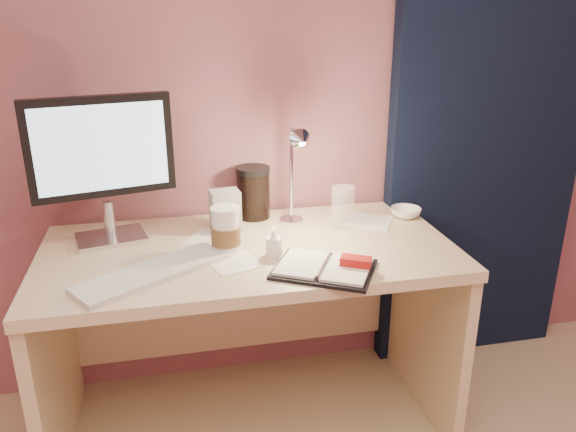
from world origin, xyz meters
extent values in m
plane|color=#AD6475|center=(0.00, 1.75, 1.25)|extent=(3.50, 0.00, 3.50)
cube|color=black|center=(1.05, 1.69, 1.10)|extent=(0.85, 0.08, 2.20)
cube|color=beige|center=(0.00, 1.38, 0.71)|extent=(1.40, 0.70, 0.04)
cube|color=beige|center=(-0.68, 1.38, 0.34)|extent=(0.04, 0.66, 0.69)
cube|color=beige|center=(0.68, 1.38, 0.34)|extent=(0.04, 0.66, 0.69)
cube|color=beige|center=(0.00, 1.71, 0.40)|extent=(1.32, 0.03, 0.55)
cube|color=silver|center=(-0.46, 1.54, 0.74)|extent=(0.26, 0.22, 0.02)
cylinder|color=silver|center=(-0.46, 1.54, 0.81)|extent=(0.04, 0.04, 0.13)
cube|color=black|center=(-0.46, 1.54, 1.07)|extent=(0.47, 0.14, 0.34)
cube|color=#BBE2FF|center=(-0.47, 1.51, 1.07)|extent=(0.41, 0.10, 0.28)
cube|color=silver|center=(-0.32, 1.22, 0.74)|extent=(0.49, 0.38, 0.02)
cube|color=black|center=(0.20, 1.14, 0.74)|extent=(0.37, 0.34, 0.01)
cube|color=white|center=(0.14, 1.18, 0.75)|extent=(0.21, 0.24, 0.01)
cube|color=white|center=(0.26, 1.11, 0.75)|extent=(0.21, 0.24, 0.01)
cube|color=red|center=(0.29, 1.12, 0.76)|extent=(0.10, 0.09, 0.03)
cube|color=white|center=(-0.07, 1.26, 0.73)|extent=(0.18, 0.18, 0.00)
cube|color=white|center=(0.48, 1.52, 0.73)|extent=(0.22, 0.22, 0.00)
cube|color=white|center=(-0.12, 1.47, 0.73)|extent=(0.22, 0.22, 0.00)
cylinder|color=white|center=(-0.08, 1.35, 0.80)|extent=(0.09, 0.09, 0.14)
cylinder|color=brown|center=(-0.08, 1.35, 0.79)|extent=(0.10, 0.10, 0.06)
cylinder|color=white|center=(-0.08, 1.35, 0.88)|extent=(0.10, 0.10, 0.01)
cylinder|color=white|center=(0.37, 1.50, 0.81)|extent=(0.09, 0.09, 0.15)
imported|color=white|center=(0.64, 1.54, 0.75)|extent=(0.14, 0.14, 0.04)
imported|color=white|center=(0.07, 1.28, 0.78)|extent=(0.06, 0.06, 0.10)
cylinder|color=black|center=(0.06, 1.67, 0.82)|extent=(0.13, 0.13, 0.18)
cube|color=#B9BAB5|center=(-0.06, 1.54, 0.81)|extent=(0.11, 0.09, 0.15)
cylinder|color=silver|center=(0.19, 1.57, 0.74)|extent=(0.09, 0.09, 0.02)
cylinder|color=silver|center=(0.19, 1.57, 0.92)|extent=(0.01, 0.01, 0.34)
cone|color=silver|center=(0.19, 1.41, 1.08)|extent=(0.07, 0.06, 0.07)
camera|label=1|loc=(-0.25, -0.37, 1.50)|focal=35.00mm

